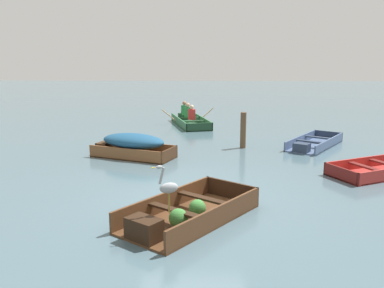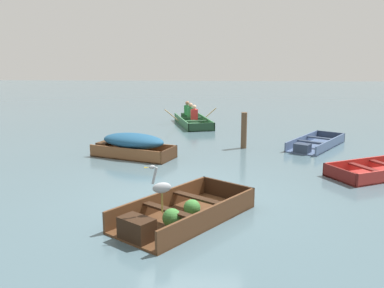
{
  "view_description": "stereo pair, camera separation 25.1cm",
  "coord_description": "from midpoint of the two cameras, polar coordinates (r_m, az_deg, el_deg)",
  "views": [
    {
      "loc": [
        0.29,
        -8.68,
        3.01
      ],
      "look_at": [
        -0.12,
        3.86,
        0.35
      ],
      "focal_mm": 40.0,
      "sensor_mm": 36.0,
      "label": 1
    },
    {
      "loc": [
        0.54,
        -8.67,
        3.01
      ],
      "look_at": [
        -0.12,
        3.86,
        0.35
      ],
      "focal_mm": 40.0,
      "sensor_mm": 36.0,
      "label": 2
    }
  ],
  "objects": [
    {
      "name": "rowboat_green_with_crew",
      "position": [
        18.55,
        -0.72,
        3.25
      ],
      "size": [
        2.27,
        3.33,
        0.9
      ],
      "color": "#387047",
      "rests_on": "ground"
    },
    {
      "name": "skiff_red_far_moored",
      "position": [
        11.84,
        23.21,
        -3.2
      ],
      "size": [
        2.67,
        2.11,
        0.32
      ],
      "color": "#AD2D28",
      "rests_on": "ground"
    },
    {
      "name": "mooring_post",
      "position": [
        13.9,
        6.32,
        1.84
      ],
      "size": [
        0.19,
        0.19,
        1.17
      ],
      "primitive_type": "cylinder",
      "color": "brown",
      "rests_on": "ground"
    },
    {
      "name": "skiff_wooden_brown_near_moored",
      "position": [
        12.75,
        -8.51,
        0.03
      ],
      "size": [
        2.61,
        1.8,
        0.71
      ],
      "color": "brown",
      "rests_on": "ground"
    },
    {
      "name": "heron_on_dinghy",
      "position": [
        7.09,
        -4.24,
        -5.68
      ],
      "size": [
        0.45,
        0.26,
        0.84
      ],
      "color": "olive",
      "rests_on": "dinghy_dark_varnish_foreground"
    },
    {
      "name": "skiff_slate_blue_mid_moored",
      "position": [
        14.55,
        15.42,
        0.02
      ],
      "size": [
        2.35,
        2.84,
        0.31
      ],
      "color": "#475B7F",
      "rests_on": "ground"
    },
    {
      "name": "dinghy_dark_varnish_foreground",
      "position": [
        7.86,
        -1.79,
        -9.38
      ],
      "size": [
        2.69,
        2.99,
        0.4
      ],
      "color": "#4C2D19",
      "rests_on": "ground"
    },
    {
      "name": "ground_plane",
      "position": [
        9.19,
        -0.84,
        -7.15
      ],
      "size": [
        80.0,
        80.0,
        0.0
      ],
      "primitive_type": "plane",
      "color": "#47606B"
    }
  ]
}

